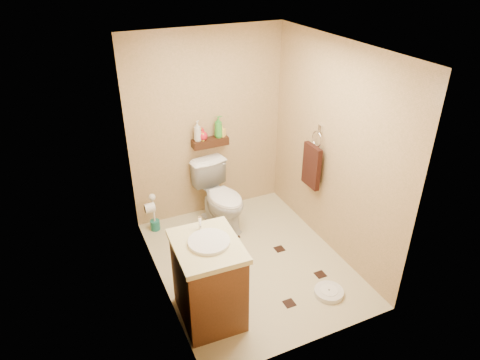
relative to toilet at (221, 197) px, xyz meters
name	(u,v)px	position (x,y,z in m)	size (l,w,h in m)	color
ground	(250,261)	(0.01, -0.83, -0.41)	(2.50, 2.50, 0.00)	#C1B38D
wall_back	(207,127)	(0.01, 0.42, 0.79)	(2.00, 0.04, 2.40)	tan
wall_front	(321,236)	(0.01, -2.08, 0.79)	(2.00, 0.04, 2.40)	tan
wall_left	(154,189)	(-0.99, -0.83, 0.79)	(0.04, 2.50, 2.40)	tan
wall_right	(333,151)	(1.01, -0.83, 0.79)	(0.04, 2.50, 2.40)	tan
ceiling	(253,47)	(0.01, -0.83, 1.99)	(2.00, 2.50, 0.02)	silver
wall_shelf	(210,142)	(0.01, 0.34, 0.61)	(0.46, 0.14, 0.10)	#381B0F
floor_accents	(255,264)	(0.04, -0.90, -0.41)	(1.29, 1.44, 0.01)	black
toilet	(221,197)	(0.00, 0.00, 0.00)	(0.46, 0.80, 0.82)	white
vanity	(209,280)	(-0.69, -1.39, 0.04)	(0.61, 0.73, 1.00)	brown
bathroom_scale	(329,292)	(0.52, -1.65, -0.38)	(0.36, 0.36, 0.06)	silver
toilet_brush	(154,217)	(-0.81, 0.24, -0.23)	(0.12, 0.12, 0.52)	#1A685C
towel_ring	(312,164)	(0.92, -0.58, 0.54)	(0.12, 0.30, 0.76)	silver
toilet_paper	(150,208)	(-0.94, -0.18, 0.19)	(0.12, 0.11, 0.12)	silver
bottle_a	(197,131)	(-0.15, 0.34, 0.79)	(0.10, 0.10, 0.25)	beige
bottle_b	(202,134)	(-0.09, 0.34, 0.74)	(0.07, 0.07, 0.15)	#EEFF35
bottle_c	(203,134)	(-0.09, 0.34, 0.74)	(0.12, 0.12, 0.16)	red
bottle_d	(218,127)	(0.12, 0.34, 0.80)	(0.11, 0.11, 0.28)	#348F2F
bottle_e	(222,131)	(0.17, 0.34, 0.73)	(0.07, 0.07, 0.15)	#F9CA53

